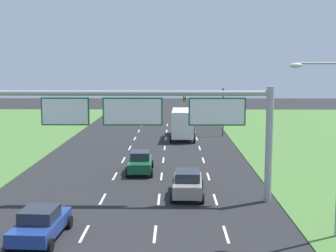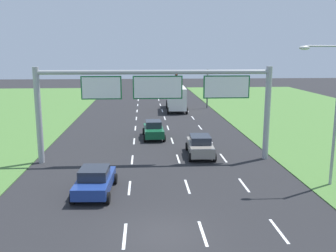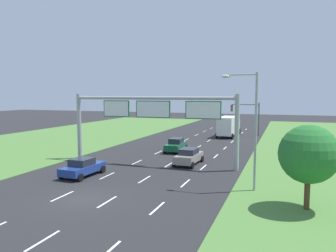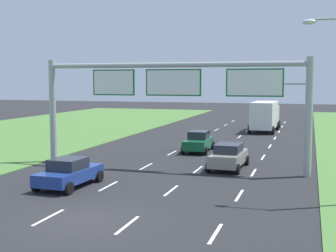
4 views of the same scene
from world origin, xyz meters
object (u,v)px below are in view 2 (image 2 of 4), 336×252
street_lamp (331,103)px  box_truck (176,98)px  car_mid_lane (154,130)px  traffic_light_mast (194,82)px  sign_gantry (158,95)px  car_lead_silver (95,181)px  car_near_red (200,146)px

street_lamp → box_truck: bearing=101.9°
car_mid_lane → traffic_light_mast: bearing=69.5°
sign_gantry → traffic_light_mast: sign_gantry is taller
traffic_light_mast → street_lamp: (3.71, -32.34, 1.21)m
car_lead_silver → street_lamp: street_lamp is taller
car_lead_silver → sign_gantry: (3.94, 6.40, 4.20)m
street_lamp → sign_gantry: bearing=148.9°
car_mid_lane → box_truck: bearing=76.3°
street_lamp → traffic_light_mast: bearing=96.5°
car_near_red → box_truck: size_ratio=0.52×
car_mid_lane → traffic_light_mast: size_ratio=0.78×
car_near_red → traffic_light_mast: size_ratio=0.80×
sign_gantry → car_lead_silver: bearing=-121.6°
sign_gantry → street_lamp: bearing=-31.1°
traffic_light_mast → car_mid_lane: bearing=-108.8°
car_lead_silver → box_truck: bearing=79.7°
car_mid_lane → sign_gantry: (0.17, -7.61, 4.16)m
box_truck → traffic_light_mast: bearing=33.7°
car_lead_silver → box_truck: 31.94m
car_lead_silver → car_mid_lane: 14.51m
car_lead_silver → traffic_light_mast: (10.13, 32.75, 3.10)m
car_mid_lane → box_truck: box_truck is taller
sign_gantry → traffic_light_mast: bearing=76.8°
box_truck → street_lamp: street_lamp is taller
car_near_red → sign_gantry: size_ratio=0.26×
car_lead_silver → street_lamp: bearing=4.9°
box_truck → traffic_light_mast: traffic_light_mast is taller
car_near_red → traffic_light_mast: (2.88, 25.19, 3.06)m
car_near_red → car_mid_lane: size_ratio=1.03×
box_truck → car_lead_silver: bearing=-101.6°
car_mid_lane → sign_gantry: sign_gantry is taller
street_lamp → car_mid_lane: bearing=126.5°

